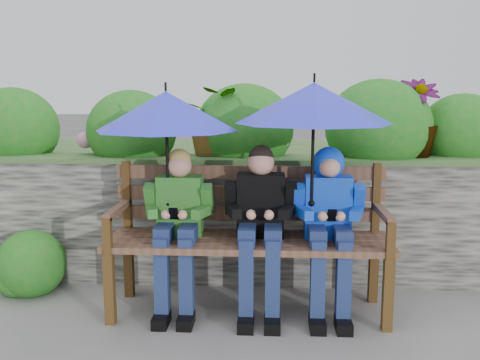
# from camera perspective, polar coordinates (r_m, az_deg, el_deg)

# --- Properties ---
(ground) EXTENTS (60.00, 60.00, 0.00)m
(ground) POSITION_cam_1_polar(r_m,az_deg,el_deg) (3.89, -0.09, -14.19)
(ground) COLOR #595959
(ground) RESTS_ON ground
(garden_backdrop) EXTENTS (8.00, 2.87, 1.84)m
(garden_backdrop) POSITION_cam_1_polar(r_m,az_deg,el_deg) (5.26, -0.46, -0.91)
(garden_backdrop) COLOR #343331
(garden_backdrop) RESTS_ON ground
(park_bench) EXTENTS (1.98, 0.58, 1.04)m
(park_bench) POSITION_cam_1_polar(r_m,az_deg,el_deg) (3.83, 0.96, -5.15)
(park_bench) COLOR #4A3115
(park_bench) RESTS_ON ground
(boy_left) EXTENTS (0.47, 0.55, 1.16)m
(boy_left) POSITION_cam_1_polar(r_m,az_deg,el_deg) (3.77, -6.61, -4.28)
(boy_left) COLOR #26681A
(boy_left) RESTS_ON ground
(boy_middle) EXTENTS (0.50, 0.57, 1.19)m
(boy_middle) POSITION_cam_1_polar(r_m,az_deg,el_deg) (3.71, 2.19, -4.25)
(boy_middle) COLOR black
(boy_middle) RESTS_ON ground
(boy_right) EXTENTS (0.48, 0.59, 1.18)m
(boy_right) POSITION_cam_1_polar(r_m,az_deg,el_deg) (3.74, 9.45, -3.68)
(boy_right) COLOR #0045DC
(boy_right) RESTS_ON ground
(umbrella_left) EXTENTS (0.99, 0.99, 0.86)m
(umbrella_left) POSITION_cam_1_polar(r_m,az_deg,el_deg) (3.70, -7.88, 7.28)
(umbrella_left) COLOR #232AE4
(umbrella_left) RESTS_ON ground
(umbrella_right) EXTENTS (1.06, 1.06, 0.90)m
(umbrella_right) POSITION_cam_1_polar(r_m,az_deg,el_deg) (3.63, 7.88, 8.12)
(umbrella_right) COLOR #232AE4
(umbrella_right) RESTS_ON ground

